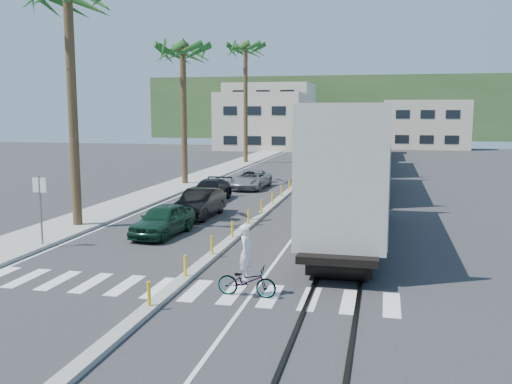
% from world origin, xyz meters
% --- Properties ---
extents(ground, '(140.00, 140.00, 0.00)m').
position_xyz_m(ground, '(0.00, 0.00, 0.00)').
color(ground, '#28282B').
rests_on(ground, ground).
extents(sidewalk, '(3.00, 90.00, 0.15)m').
position_xyz_m(sidewalk, '(-8.50, 25.00, 0.07)').
color(sidewalk, gray).
rests_on(sidewalk, ground).
extents(rails, '(1.56, 100.00, 0.06)m').
position_xyz_m(rails, '(5.00, 28.00, 0.03)').
color(rails, black).
rests_on(rails, ground).
extents(median, '(0.45, 60.00, 0.85)m').
position_xyz_m(median, '(0.00, 19.96, 0.09)').
color(median, gray).
rests_on(median, ground).
extents(crosswalk, '(14.00, 2.20, 0.01)m').
position_xyz_m(crosswalk, '(0.00, -2.00, 0.01)').
color(crosswalk, silver).
rests_on(crosswalk, ground).
extents(lane_markings, '(9.42, 90.00, 0.01)m').
position_xyz_m(lane_markings, '(-2.15, 25.00, 0.00)').
color(lane_markings, silver).
rests_on(lane_markings, ground).
extents(freight_train, '(3.00, 60.94, 5.85)m').
position_xyz_m(freight_train, '(5.00, 26.71, 2.91)').
color(freight_train, '#AAA79C').
rests_on(freight_train, ground).
extents(palm_trees, '(3.50, 37.20, 13.75)m').
position_xyz_m(palm_trees, '(-8.10, 22.70, 10.81)').
color(palm_trees, brown).
rests_on(palm_trees, ground).
extents(street_sign, '(0.60, 0.08, 3.00)m').
position_xyz_m(street_sign, '(-7.30, 2.00, 1.97)').
color(street_sign, slate).
rests_on(street_sign, ground).
extents(buildings, '(38.00, 27.00, 10.00)m').
position_xyz_m(buildings, '(-6.41, 71.66, 4.36)').
color(buildings, beige).
rests_on(buildings, ground).
extents(hillside, '(80.00, 20.00, 12.00)m').
position_xyz_m(hillside, '(0.00, 100.00, 6.00)').
color(hillside, '#385628').
rests_on(hillside, ground).
extents(car_lead, '(2.43, 4.47, 1.42)m').
position_xyz_m(car_lead, '(-3.31, 5.27, 0.71)').
color(car_lead, '#103221').
rests_on(car_lead, ground).
extents(car_second, '(1.87, 4.60, 1.48)m').
position_xyz_m(car_second, '(-3.09, 9.86, 0.74)').
color(car_second, black).
rests_on(car_second, ground).
extents(car_third, '(1.93, 4.67, 1.35)m').
position_xyz_m(car_third, '(-4.14, 14.98, 0.67)').
color(car_third, black).
rests_on(car_third, ground).
extents(car_rear, '(2.69, 5.00, 1.33)m').
position_xyz_m(car_rear, '(-3.01, 21.13, 0.66)').
color(car_rear, '#939597').
rests_on(car_rear, ground).
extents(cyclist, '(0.84, 1.90, 2.23)m').
position_xyz_m(cyclist, '(2.40, -2.18, 0.72)').
color(cyclist, '#9EA0A5').
rests_on(cyclist, ground).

